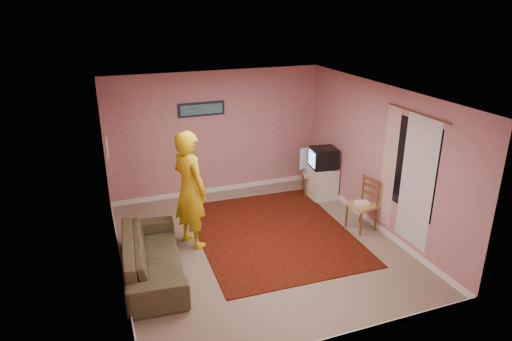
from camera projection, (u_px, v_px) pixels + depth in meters
name	position (u px, v px, depth m)	size (l,w,h in m)	color
ground	(259.00, 246.00, 7.73)	(5.00, 5.00, 0.00)	gray
wall_back	(216.00, 134.00, 9.46)	(4.50, 0.02, 2.60)	tan
wall_front	(339.00, 251.00, 5.08)	(4.50, 0.02, 2.60)	tan
wall_left	(113.00, 195.00, 6.53)	(0.02, 5.00, 2.60)	tan
wall_right	(379.00, 158.00, 8.01)	(0.02, 5.00, 2.60)	tan
ceiling	(260.00, 94.00, 6.81)	(4.50, 5.00, 0.02)	white
baseboard_back	(218.00, 189.00, 9.90)	(4.50, 0.02, 0.10)	white
baseboard_front	(332.00, 340.00, 5.54)	(4.50, 0.02, 0.10)	white
baseboard_left	(123.00, 269.00, 6.98)	(0.02, 5.00, 0.10)	white
baseboard_right	(372.00, 222.00, 8.45)	(0.02, 5.00, 0.10)	white
window	(413.00, 167.00, 7.17)	(0.01, 1.10, 1.50)	black
curtain_sheer	(417.00, 182.00, 7.10)	(0.01, 0.75, 2.10)	silver
curtain_floral	(389.00, 168.00, 7.71)	(0.01, 0.35, 2.10)	#F1EACE
curtain_rod	(418.00, 113.00, 6.84)	(0.02, 0.02, 1.40)	brown
picture_back	(202.00, 109.00, 9.14)	(0.95, 0.04, 0.28)	#121533
picture_left	(106.00, 146.00, 7.86)	(0.04, 0.38, 0.42)	beige
area_rug	(273.00, 233.00, 8.15)	(2.60, 3.25, 0.02)	black
tv_cabinet	(322.00, 183.00, 9.50)	(0.52, 0.48, 0.67)	silver
crt_tv	(323.00, 158.00, 9.30)	(0.55, 0.51, 0.43)	black
chair_a	(313.00, 169.00, 9.59)	(0.52, 0.51, 0.50)	tan
dvd_player	(313.00, 172.00, 9.62)	(0.32, 0.23, 0.06)	#B0B1B5
blue_throw	(309.00, 158.00, 9.69)	(0.43, 0.05, 0.46)	#92C6EF
chair_b	(363.00, 199.00, 8.10)	(0.49, 0.51, 0.52)	tan
game_console	(362.00, 203.00, 8.12)	(0.23, 0.17, 0.05)	white
sofa	(152.00, 256.00, 6.84)	(2.13, 0.83, 0.62)	brown
person	(190.00, 189.00, 7.46)	(0.73, 0.48, 2.00)	yellow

